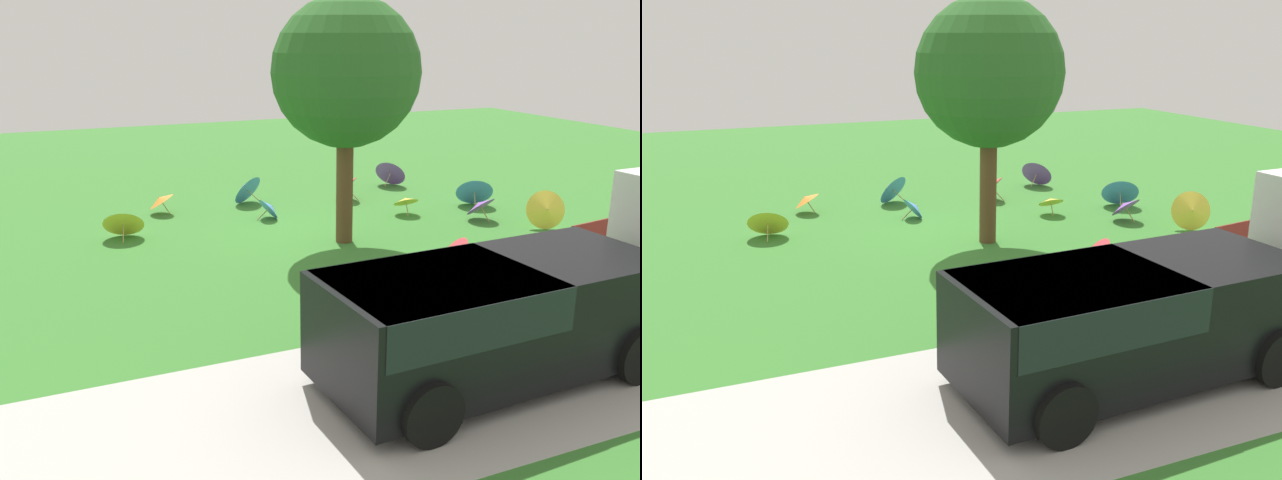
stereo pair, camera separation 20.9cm
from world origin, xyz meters
TOP-DOWN VIEW (x-y plane):
  - ground at (0.00, 0.00)m, footprint 40.00×40.00m
  - road_strip at (0.00, 7.02)m, footprint 40.00×3.53m
  - van_dark at (0.56, 7.04)m, footprint 4.68×2.29m
  - park_bench at (-4.28, 4.03)m, footprint 1.65×0.71m
  - shade_tree at (-0.48, 0.77)m, footprint 3.05×3.05m
  - parasol_yellow_0 at (-5.14, 1.72)m, footprint 0.99×0.99m
  - parasol_orange_0 at (2.69, -3.15)m, footprint 0.85×0.87m
  - parasol_yellow_2 at (-2.85, -0.67)m, footprint 0.67×0.65m
  - parasol_red_0 at (-1.28, 3.51)m, footprint 0.95×1.08m
  - parasol_purple_1 at (-4.19, 0.50)m, footprint 0.95×0.90m
  - parasol_blue_0 at (-4.93, -0.75)m, footprint 1.17×1.08m
  - parasol_blue_1 at (0.43, -3.32)m, footprint 1.10×1.05m
  - parasol_blue_2 at (0.35, -1.64)m, footprint 0.63×0.67m
  - parasol_red_1 at (-2.11, -2.65)m, footprint 1.03×1.04m
  - parasol_yellow_3 at (3.84, -1.36)m, footprint 1.02×0.89m
  - parasol_purple_2 at (-4.15, -3.73)m, footprint 1.09×1.12m

SIDE VIEW (x-z plane):
  - ground at x=0.00m, z-range 0.00..0.00m
  - road_strip at x=0.00m, z-range 0.00..0.01m
  - parasol_blue_2 at x=0.35m, z-range 0.00..0.57m
  - parasol_yellow_2 at x=-2.85m, z-range 0.08..0.64m
  - parasol_orange_0 at x=2.69m, z-range 0.07..0.66m
  - parasol_yellow_3 at x=3.84m, z-range 0.00..0.74m
  - parasol_purple_1 at x=-4.19m, z-range 0.05..0.71m
  - parasol_red_0 at x=-1.28m, z-range 0.00..0.81m
  - parasol_red_1 at x=-2.11m, z-range 0.03..0.78m
  - parasol_blue_0 at x=-4.93m, z-range 0.00..0.83m
  - parasol_blue_1 at x=0.43m, z-range 0.00..0.84m
  - parasol_purple_2 at x=-4.15m, z-range 0.00..0.84m
  - parasol_yellow_0 at x=-5.14m, z-range 0.00..0.90m
  - park_bench at x=-4.28m, z-range 0.01..0.92m
  - van_dark at x=0.56m, z-range 0.15..1.68m
  - shade_tree at x=-0.48m, z-range 1.00..6.09m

